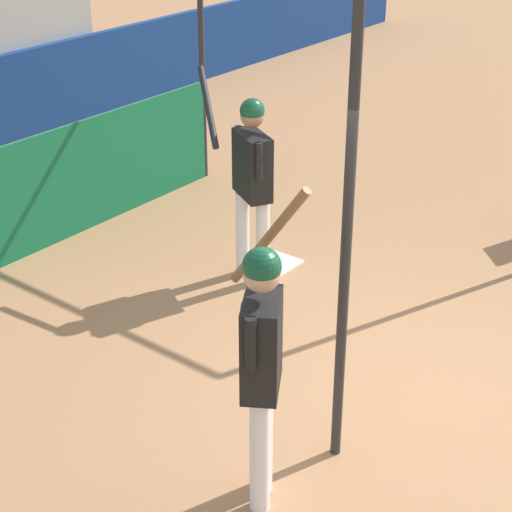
# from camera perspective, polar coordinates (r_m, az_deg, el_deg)

# --- Properties ---
(ground_plane) EXTENTS (60.00, 60.00, 0.00)m
(ground_plane) POSITION_cam_1_polar(r_m,az_deg,el_deg) (6.81, 11.26, -9.29)
(ground_plane) COLOR #A8754C
(batting_cage) EXTENTS (3.52, 4.27, 3.19)m
(batting_cage) POSITION_cam_1_polar(r_m,az_deg,el_deg) (8.61, -6.81, 9.31)
(batting_cage) COLOR #282828
(batting_cage) RESTS_ON ground
(home_plate) EXTENTS (0.44, 0.44, 0.02)m
(home_plate) POSITION_cam_1_polar(r_m,az_deg,el_deg) (8.60, 1.21, -0.46)
(home_plate) COLOR white
(home_plate) RESTS_ON ground
(player_batter) EXTENTS (0.62, 0.98, 1.96)m
(player_batter) POSITION_cam_1_polar(r_m,az_deg,el_deg) (7.90, -0.33, 5.61)
(player_batter) COLOR white
(player_batter) RESTS_ON ground
(player_waiting) EXTENTS (0.61, 0.65, 2.11)m
(player_waiting) POSITION_cam_1_polar(r_m,az_deg,el_deg) (5.16, 0.37, -6.58)
(player_waiting) COLOR white
(player_waiting) RESTS_ON ground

